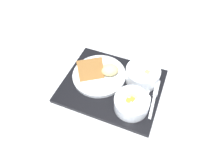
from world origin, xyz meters
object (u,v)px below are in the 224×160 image
at_px(knife, 156,91).
at_px(plate_main, 100,74).
at_px(spoon, 147,95).
at_px(bowl_soup, 143,74).
at_px(bowl_salad, 132,103).

bearing_deg(knife, plate_main, -91.93).
distance_m(plate_main, spoon, 0.21).
bearing_deg(bowl_soup, plate_main, 24.03).
relative_size(bowl_salad, spoon, 0.83).
bearing_deg(knife, bowl_soup, -124.49).
bearing_deg(spoon, plate_main, -95.03).
bearing_deg(bowl_salad, bowl_soup, -82.11).
bearing_deg(plate_main, bowl_salad, 158.22).
height_order(bowl_salad, knife, bowl_salad).
bearing_deg(spoon, knife, 137.51).
relative_size(plate_main, knife, 1.30).
xyz_separation_m(bowl_soup, spoon, (-0.05, 0.06, -0.03)).
bearing_deg(bowl_soup, knife, 157.05).
xyz_separation_m(bowl_salad, knife, (-0.05, -0.11, -0.02)).
xyz_separation_m(plate_main, spoon, (-0.21, -0.01, -0.01)).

